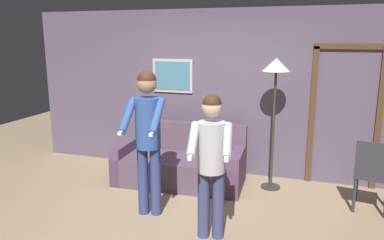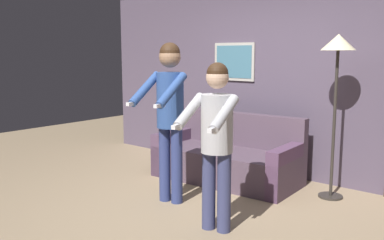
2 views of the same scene
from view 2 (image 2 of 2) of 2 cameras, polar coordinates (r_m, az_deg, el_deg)
name	(u,v)px [view 2 (image 2 of 2)]	position (r m, az deg, el deg)	size (l,w,h in m)	color
ground_plane	(188,213)	(4.64, -0.55, -12.26)	(12.00, 12.00, 0.00)	#9B8465
back_wall_assembly	(281,81)	(5.94, 11.83, 5.12)	(6.40, 0.10, 2.60)	#55495C
couch	(228,159)	(5.72, 4.77, -5.27)	(1.94, 0.95, 0.87)	#544251
torchiere_lamp	(338,58)	(5.09, 18.84, 7.84)	(0.39, 0.39, 1.89)	#332D28
person_standing_left	(169,106)	(4.71, -3.04, 1.82)	(0.51, 0.71, 1.79)	navy
person_standing_right	(216,133)	(3.95, 3.22, -1.69)	(0.51, 0.68, 1.60)	#393E68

